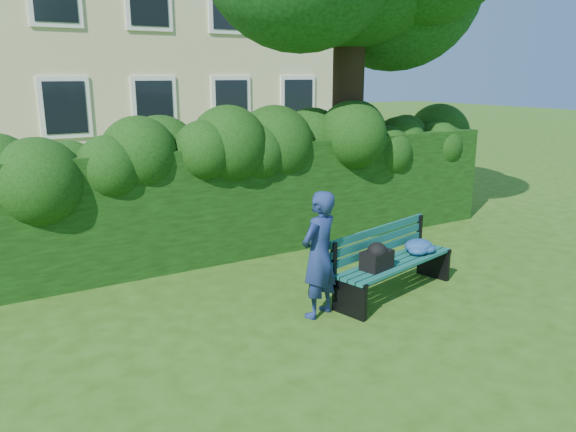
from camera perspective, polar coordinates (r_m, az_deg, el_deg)
ground at (r=7.59m, az=2.35°, el=-7.94°), size 80.00×80.00×0.00m
hedge at (r=9.16m, az=-5.16°, el=1.82°), size 10.00×1.00×1.80m
park_bench at (r=7.60m, az=10.88°, el=-4.13°), size 2.07×1.01×0.89m
man_reading at (r=6.70m, az=3.17°, el=-3.94°), size 0.66×0.55×1.55m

